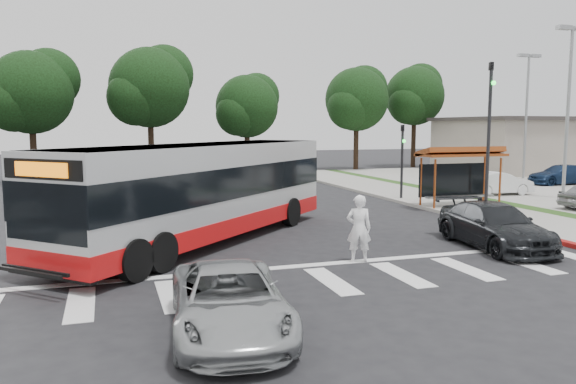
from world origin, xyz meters
name	(u,v)px	position (x,y,z in m)	size (l,w,h in m)	color
ground	(275,243)	(0.00, 0.00, 0.00)	(140.00, 140.00, 0.00)	black
sidewalk_east	(429,199)	(11.00, 8.00, 0.06)	(4.00, 40.00, 0.12)	gray
curb_east	(396,200)	(9.00, 8.00, 0.07)	(0.30, 40.00, 0.15)	#9E9991
curb_east_red	(534,235)	(9.00, -2.00, 0.08)	(0.32, 6.00, 0.15)	maroon
commercial_building	(532,146)	(30.00, 22.00, 2.20)	(14.00, 10.00, 4.40)	#A09386
building_roof_cap	(534,119)	(30.00, 22.00, 4.55)	(14.60, 10.60, 0.30)	#383330
crosswalk_ladder	(332,281)	(0.00, -5.00, 0.01)	(18.00, 2.60, 0.01)	silver
bus_shelter	(460,159)	(10.80, 5.10, 2.35)	(4.20, 1.60, 2.86)	brown
traffic_signal_ne_tall	(489,127)	(9.60, 1.49, 3.88)	(0.18, 0.37, 6.50)	black
traffic_signal_ne_short	(402,154)	(9.60, 8.49, 2.48)	(0.18, 0.37, 4.00)	black
lot_light_front	(569,88)	(18.00, 6.00, 5.91)	(1.90, 0.35, 9.01)	gray
lot_light_mid	(527,99)	(24.00, 16.00, 5.91)	(1.90, 0.35, 9.01)	gray
tree_ne_a	(357,98)	(16.08, 28.06, 6.39)	(6.16, 5.74, 9.30)	black
tree_ne_b	(415,95)	(23.08, 30.06, 6.92)	(6.16, 5.74, 10.02)	black
tree_north_a	(151,86)	(-1.92, 26.07, 6.92)	(6.60, 6.15, 10.17)	black
tree_north_b	(248,105)	(6.07, 28.06, 5.66)	(5.72, 5.33, 8.43)	black
tree_north_c	(32,91)	(-9.92, 24.06, 6.29)	(6.16, 5.74, 9.30)	black
transit_bus	(203,193)	(-2.28, 0.90, 1.66)	(2.78, 12.85, 3.32)	#B6B8BB
pedestrian	(359,228)	(1.54, -3.33, 0.98)	(0.72, 0.47, 1.96)	white
dark_sedan	(494,226)	(6.55, -2.92, 0.72)	(2.01, 4.94, 1.43)	black
silver_suv_south	(229,301)	(-3.23, -7.75, 0.63)	(2.11, 4.57, 1.27)	#A2A6A7
parked_car_1	(498,183)	(15.53, 8.20, 0.75)	(1.37, 3.93, 1.29)	silver
parked_car_3	(560,175)	(23.27, 11.71, 0.75)	(1.82, 4.47, 1.30)	#132544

